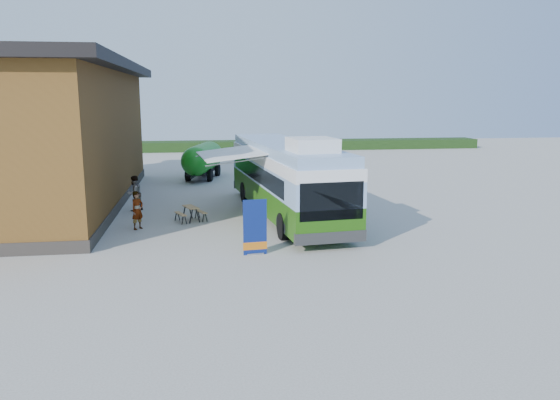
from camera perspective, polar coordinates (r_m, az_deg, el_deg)
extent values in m
plane|color=#BCB7AD|center=(21.16, -1.72, -4.88)|extent=(100.00, 100.00, 0.00)
cube|color=brown|center=(31.42, -23.47, 5.88)|extent=(8.00, 20.00, 7.00)
cube|color=black|center=(31.38, -24.00, 12.71)|extent=(9.60, 21.20, 0.50)
cube|color=#332D28|center=(31.81, -23.04, 0.05)|extent=(8.10, 20.10, 0.50)
cube|color=#264419|center=(59.37, 1.82, 5.78)|extent=(40.00, 3.00, 1.00)
cube|color=#306F12|center=(26.40, 0.55, 0.49)|extent=(4.18, 13.41, 1.21)
cube|color=#89ABD6|center=(26.23, 0.56, 2.86)|extent=(4.18, 13.41, 0.99)
cube|color=black|center=(26.44, -2.61, 2.91)|extent=(1.25, 10.93, 0.77)
cube|color=black|center=(27.13, 3.04, 3.11)|extent=(1.25, 10.93, 0.77)
cube|color=white|center=(26.13, 0.56, 4.47)|extent=(4.18, 13.41, 0.49)
cube|color=#89ABD6|center=(26.09, 0.56, 5.49)|extent=(3.99, 13.18, 0.44)
cube|color=white|center=(22.05, 3.40, 5.78)|extent=(1.97, 2.16, 0.55)
cube|color=black|center=(20.07, 5.43, -0.14)|extent=(2.47, 0.33, 1.43)
cube|color=#2D2D2D|center=(20.42, 5.31, -3.90)|extent=(2.80, 0.51, 0.44)
cube|color=#2D2D2D|center=(32.72, -2.41, 1.72)|extent=(2.80, 0.51, 0.44)
cylinder|color=black|center=(22.02, 0.37, -2.77)|extent=(0.45, 1.13, 1.10)
cylinder|color=black|center=(22.78, 6.48, -2.38)|extent=(0.45, 1.13, 1.10)
cylinder|color=black|center=(29.90, -3.69, 0.84)|extent=(0.45, 1.13, 1.10)
cylinder|color=black|center=(30.46, 0.95, 1.05)|extent=(0.45, 1.13, 1.10)
cube|color=white|center=(25.84, -5.12, 4.57)|extent=(3.33, 4.85, 0.35)
cube|color=#A5A8AD|center=(26.09, -2.02, 5.11)|extent=(0.68, 4.85, 0.15)
cylinder|color=#A5A8AD|center=(23.91, -4.33, 3.84)|extent=(2.93, 0.37, 0.36)
cylinder|color=#A5A8AD|center=(27.80, -5.79, 4.79)|extent=(2.93, 0.37, 0.36)
cube|color=navy|center=(19.86, -2.63, -2.87)|extent=(0.87, 0.13, 2.06)
cube|color=orange|center=(20.04, -2.62, -4.81)|extent=(0.89, 0.13, 0.29)
cube|color=#A5A8AD|center=(20.12, -2.61, -5.63)|extent=(0.63, 0.25, 0.06)
cylinder|color=#A5A8AD|center=(19.88, -2.64, -2.85)|extent=(0.03, 0.03, 2.06)
cube|color=tan|center=(25.54, -9.33, -0.71)|extent=(0.83, 1.18, 0.04)
cube|color=tan|center=(25.42, -10.36, -1.42)|extent=(0.62, 1.09, 0.03)
cube|color=tan|center=(25.77, -8.28, -1.19)|extent=(0.62, 1.09, 0.03)
cube|color=black|center=(25.14, -9.28, -1.70)|extent=(0.06, 0.06, 0.67)
cube|color=black|center=(25.25, -8.59, -1.62)|extent=(0.06, 0.06, 0.67)
cube|color=black|center=(25.97, -10.01, -1.32)|extent=(0.06, 0.06, 0.67)
cube|color=black|center=(26.08, -9.34, -1.24)|extent=(0.06, 0.06, 0.67)
imported|color=#999999|center=(24.46, -14.68, -1.05)|extent=(0.70, 0.73, 1.68)
imported|color=#999999|center=(28.45, -14.98, 0.68)|extent=(1.08, 1.10, 1.79)
cylinder|color=#18851B|center=(38.65, -8.06, 4.39)|extent=(2.88, 4.65, 1.94)
sphere|color=#18851B|center=(36.56, -8.82, 4.00)|extent=(1.94, 1.94, 1.94)
sphere|color=#18851B|center=(40.74, -7.37, 4.73)|extent=(1.94, 1.94, 1.94)
cube|color=black|center=(38.75, -8.02, 3.12)|extent=(2.30, 4.71, 0.22)
cube|color=black|center=(36.06, -9.02, 2.43)|extent=(0.42, 1.29, 0.11)
cylinder|color=black|center=(37.71, -9.58, 2.61)|extent=(0.46, 0.90, 0.86)
cylinder|color=black|center=(37.36, -7.33, 2.60)|extent=(0.46, 0.90, 0.86)
cylinder|color=black|center=(40.20, -8.65, 3.14)|extent=(0.46, 0.90, 0.86)
cylinder|color=black|center=(39.87, -6.54, 3.13)|extent=(0.46, 0.90, 0.86)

